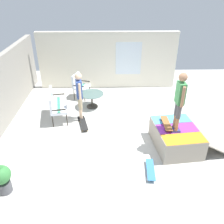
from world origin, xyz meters
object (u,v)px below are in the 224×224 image
object	(u,v)px
skate_ramp	(177,137)
skateboard_spare	(150,170)
patio_table	(92,97)
patio_chair_near_house	(79,84)
skateboard_by_bench	(84,124)
patio_bench	(55,103)
person_skater	(180,98)
skateboard_on_ramp	(166,123)
potted_plant	(1,177)
person_watching	(79,93)

from	to	relation	value
skate_ramp	skateboard_spare	xyz separation A→B (m)	(-1.08, 0.93, -0.24)
patio_table	patio_chair_near_house	bearing A→B (deg)	33.34
skateboard_spare	skate_ramp	bearing A→B (deg)	-40.86
skateboard_by_bench	patio_bench	bearing A→B (deg)	60.17
person_skater	skateboard_spare	distance (m)	2.00
patio_chair_near_house	skateboard_on_ramp	bearing A→B (deg)	-138.82
patio_chair_near_house	potted_plant	bearing A→B (deg)	165.86
skate_ramp	skateboard_spare	bearing A→B (deg)	139.14
person_skater	skateboard_on_ramp	bearing A→B (deg)	42.14
patio_bench	potted_plant	world-z (taller)	patio_bench
person_skater	skateboard_spare	world-z (taller)	person_skater
skateboard_by_bench	person_skater	bearing A→B (deg)	-114.52
potted_plant	patio_chair_near_house	bearing A→B (deg)	-14.14
person_skater	skateboard_by_bench	world-z (taller)	person_skater
patio_bench	person_skater	world-z (taller)	person_skater
person_watching	skateboard_by_bench	xyz separation A→B (m)	(-0.47, -0.13, -0.94)
patio_bench	skateboard_on_ramp	world-z (taller)	patio_bench
person_watching	person_skater	distance (m)	3.37
person_watching	skateboard_spare	world-z (taller)	person_watching
patio_bench	skateboard_spare	distance (m)	4.07
patio_table	skateboard_spare	size ratio (longest dim) A/B	1.11
person_watching	person_skater	size ratio (longest dim) A/B	1.02
patio_bench	skateboard_by_bench	distance (m)	1.28
patio_bench	skateboard_on_ramp	bearing A→B (deg)	-114.38
skateboard_on_ramp	potted_plant	bearing A→B (deg)	112.97
person_skater	patio_bench	bearing A→B (deg)	63.99
skateboard_by_bench	potted_plant	size ratio (longest dim) A/B	0.90
skateboard_on_ramp	skate_ramp	bearing A→B (deg)	-108.69
patio_table	skate_ramp	bearing A→B (deg)	-133.85
patio_bench	skateboard_spare	size ratio (longest dim) A/B	1.64
patio_bench	skateboard_by_bench	size ratio (longest dim) A/B	1.61
person_watching	potted_plant	distance (m)	3.60
skateboard_spare	potted_plant	size ratio (longest dim) A/B	0.88
person_watching	patio_table	bearing A→B (deg)	-20.42
patio_chair_near_house	potted_plant	xyz separation A→B (m)	(-5.02, 1.26, -0.15)
patio_chair_near_house	skateboard_on_ramp	xyz separation A→B (m)	(-3.27, -2.86, 0.12)
skateboard_by_bench	skateboard_spare	size ratio (longest dim) A/B	1.01
person_skater	skateboard_by_bench	distance (m)	3.36
skateboard_on_ramp	patio_bench	bearing A→B (deg)	65.62
skate_ramp	person_watching	bearing A→B (deg)	61.73
patio_bench	skateboard_by_bench	xyz separation A→B (m)	(-0.58, -1.01, -0.53)
person_watching	skate_ramp	bearing A→B (deg)	-118.27
patio_chair_near_house	skateboard_on_ramp	distance (m)	4.35
person_skater	skateboard_on_ramp	world-z (taller)	person_skater
person_watching	person_skater	world-z (taller)	person_skater
patio_chair_near_house	skateboard_spare	xyz separation A→B (m)	(-4.46, -2.26, -0.53)
skate_ramp	person_skater	bearing A→B (deg)	128.96
patio_chair_near_house	skateboard_spare	bearing A→B (deg)	-153.18
patio_table	skateboard_spare	world-z (taller)	patio_table
skate_ramp	patio_table	bearing A→B (deg)	46.15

